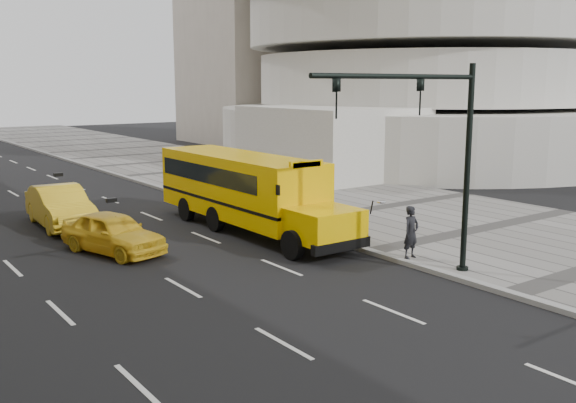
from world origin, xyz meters
TOP-DOWN VIEW (x-y plane):
  - ground at (0.00, 0.00)m, footprint 140.00×140.00m
  - sidewalk_museum at (12.00, 0.00)m, footprint 12.00×140.00m
  - curb_museum at (6.00, 0.00)m, footprint 0.30×140.00m
  - school_bus at (4.50, 0.45)m, footprint 2.96×11.56m
  - taxi_near at (-1.17, -0.09)m, footprint 2.86×4.56m
  - taxi_far at (-1.36, 5.27)m, footprint 1.99×5.15m
  - pedestrian at (6.32, -7.00)m, footprint 0.67×0.47m
  - traffic_signal at (5.19, -8.91)m, footprint 6.18×0.36m

SIDE VIEW (x-z plane):
  - ground at x=0.00m, z-range 0.00..0.00m
  - sidewalk_museum at x=12.00m, z-range 0.00..0.15m
  - curb_museum at x=6.00m, z-range 0.00..0.15m
  - taxi_near at x=-1.17m, z-range 0.00..1.45m
  - taxi_far at x=-1.36m, z-range 0.00..1.67m
  - pedestrian at x=6.32m, z-range 0.15..1.89m
  - school_bus at x=4.50m, z-range 0.17..3.36m
  - traffic_signal at x=5.19m, z-range 0.89..7.29m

